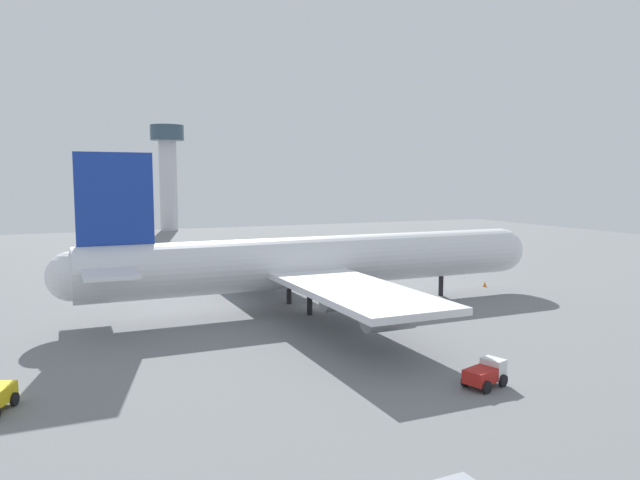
% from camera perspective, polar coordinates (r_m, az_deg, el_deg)
% --- Properties ---
extents(ground_plane, '(267.47, 267.47, 0.00)m').
position_cam_1_polar(ground_plane, '(78.83, 0.00, -6.55)').
color(ground_plane, slate).
extents(cargo_airplane, '(66.87, 57.92, 20.08)m').
position_cam_1_polar(cargo_airplane, '(77.65, -0.15, -2.15)').
color(cargo_airplane, silver).
rests_on(cargo_airplane, ground_plane).
extents(cargo_loader, '(3.03, 5.58, 2.54)m').
position_cam_1_polar(cargo_loader, '(112.21, -20.85, -2.56)').
color(cargo_loader, '#333338').
rests_on(cargo_loader, ground_plane).
extents(fuel_truck, '(4.17, 3.20, 2.11)m').
position_cam_1_polar(fuel_truck, '(51.29, 15.82, -12.39)').
color(fuel_truck, silver).
rests_on(fuel_truck, ground_plane).
extents(safety_cone_nose, '(0.58, 0.58, 0.83)m').
position_cam_1_polar(safety_cone_nose, '(97.06, 15.75, -4.16)').
color(safety_cone_nose, orange).
rests_on(safety_cone_nose, ground_plane).
extents(control_tower, '(10.87, 10.87, 34.84)m').
position_cam_1_polar(control_tower, '(201.91, -14.59, 6.98)').
color(control_tower, silver).
rests_on(control_tower, ground_plane).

